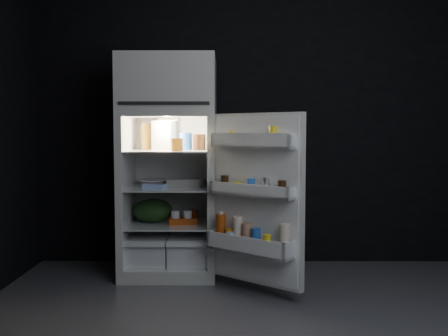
{
  "coord_description": "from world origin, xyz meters",
  "views": [
    {
      "loc": [
        -0.33,
        -2.98,
        1.19
      ],
      "look_at": [
        -0.34,
        1.0,
        0.9
      ],
      "focal_mm": 42.0,
      "sensor_mm": 36.0,
      "label": 1
    }
  ],
  "objects_px": {
    "refrigerator": "(170,158)",
    "yogurt_tray": "(183,221)",
    "egg_carton": "(182,183)",
    "fridge_door": "(255,201)",
    "milk_jug": "(164,135)"
  },
  "relations": [
    {
      "from": "egg_carton",
      "to": "yogurt_tray",
      "type": "xyz_separation_m",
      "value": [
        -0.0,
        0.02,
        -0.31
      ]
    },
    {
      "from": "refrigerator",
      "to": "yogurt_tray",
      "type": "relative_size",
      "value": 7.77
    },
    {
      "from": "fridge_door",
      "to": "milk_jug",
      "type": "relative_size",
      "value": 5.08
    },
    {
      "from": "fridge_door",
      "to": "yogurt_tray",
      "type": "relative_size",
      "value": 5.32
    },
    {
      "from": "refrigerator",
      "to": "yogurt_tray",
      "type": "distance_m",
      "value": 0.53
    },
    {
      "from": "yogurt_tray",
      "to": "egg_carton",
      "type": "bearing_deg",
      "value": -97.6
    },
    {
      "from": "egg_carton",
      "to": "milk_jug",
      "type": "bearing_deg",
      "value": 126.29
    },
    {
      "from": "milk_jug",
      "to": "yogurt_tray",
      "type": "bearing_deg",
      "value": -27.26
    },
    {
      "from": "refrigerator",
      "to": "fridge_door",
      "type": "bearing_deg",
      "value": -42.56
    },
    {
      "from": "egg_carton",
      "to": "yogurt_tray",
      "type": "height_order",
      "value": "egg_carton"
    },
    {
      "from": "refrigerator",
      "to": "fridge_door",
      "type": "height_order",
      "value": "refrigerator"
    },
    {
      "from": "milk_jug",
      "to": "yogurt_tray",
      "type": "height_order",
      "value": "milk_jug"
    },
    {
      "from": "refrigerator",
      "to": "egg_carton",
      "type": "distance_m",
      "value": 0.26
    },
    {
      "from": "refrigerator",
      "to": "yogurt_tray",
      "type": "height_order",
      "value": "refrigerator"
    },
    {
      "from": "refrigerator",
      "to": "yogurt_tray",
      "type": "xyz_separation_m",
      "value": [
        0.11,
        -0.1,
        -0.5
      ]
    }
  ]
}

